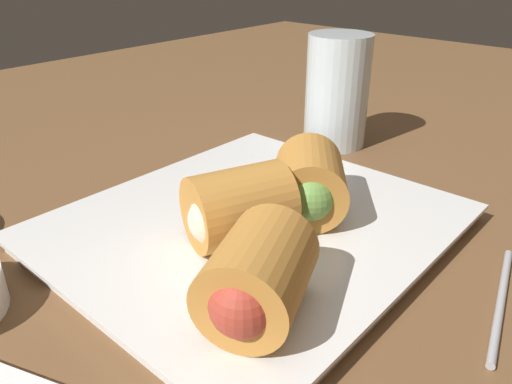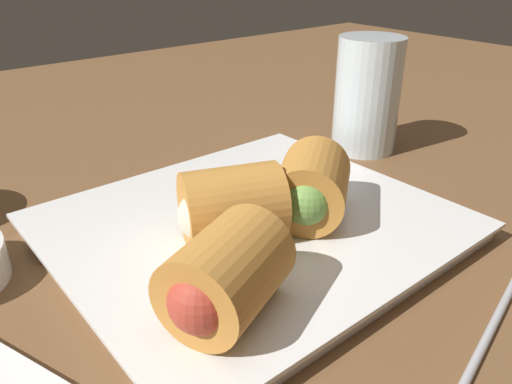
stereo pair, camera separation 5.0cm
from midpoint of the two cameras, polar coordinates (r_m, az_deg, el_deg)
table_surface at (r=37.36cm, az=-2.84°, el=-7.19°), size 180.00×140.00×2.00cm
serving_plate at (r=37.39cm, az=-3.83°, el=-3.99°), size 27.67×24.60×1.50cm
roll_front_left at (r=36.00cm, az=2.26°, el=0.80°), size 8.34×8.10×5.19cm
roll_front_right at (r=26.26cm, az=-5.60°, el=-10.21°), size 8.04×7.33×5.19cm
roll_back_left at (r=32.70cm, az=-6.43°, el=-2.20°), size 7.99×7.21×5.19cm
drinking_glass at (r=53.36cm, az=6.58°, el=11.33°), size 6.61×6.61×11.62cm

